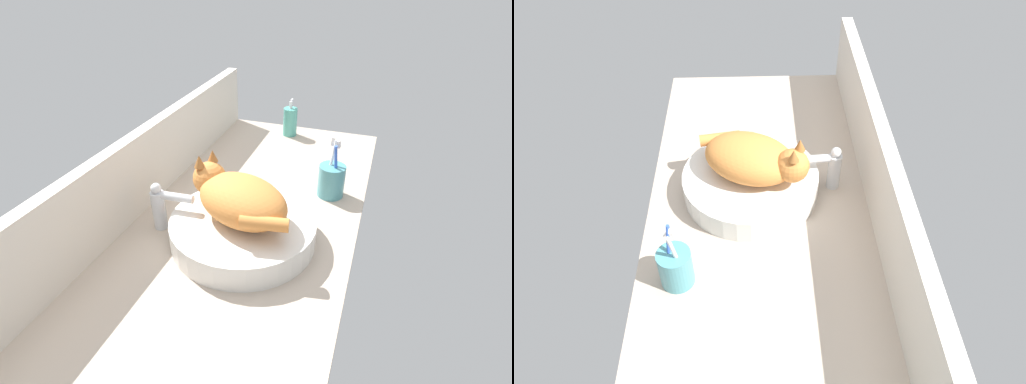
% 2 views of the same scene
% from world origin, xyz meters
% --- Properties ---
extents(ground_plane, '(1.39, 0.63, 0.04)m').
position_xyz_m(ground_plane, '(0.00, 0.00, -0.02)').
color(ground_plane, '#B2A08E').
extents(backsplash_panel, '(1.39, 0.04, 0.22)m').
position_xyz_m(backsplash_panel, '(0.00, 0.30, 0.11)').
color(backsplash_panel, silver).
rests_on(backsplash_panel, ground_plane).
extents(sink_basin, '(0.37, 0.37, 0.07)m').
position_xyz_m(sink_basin, '(-0.09, -0.04, 0.03)').
color(sink_basin, silver).
rests_on(sink_basin, ground_plane).
extents(cat, '(0.26, 0.30, 0.14)m').
position_xyz_m(cat, '(-0.09, -0.02, 0.13)').
color(cat, orange).
rests_on(cat, sink_basin).
extents(faucet, '(0.04, 0.12, 0.14)m').
position_xyz_m(faucet, '(-0.11, 0.18, 0.07)').
color(faucet, silver).
rests_on(faucet, ground_plane).
extents(soap_dispenser, '(0.05, 0.05, 0.14)m').
position_xyz_m(soap_dispenser, '(0.60, 0.02, 0.06)').
color(soap_dispenser, teal).
rests_on(soap_dispenser, ground_plane).
extents(toothbrush_cup, '(0.08, 0.08, 0.19)m').
position_xyz_m(toothbrush_cup, '(0.20, -0.21, 0.05)').
color(toothbrush_cup, teal).
rests_on(toothbrush_cup, ground_plane).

